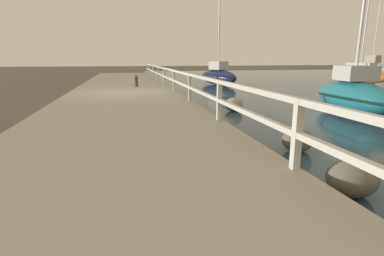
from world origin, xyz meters
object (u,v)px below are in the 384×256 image
at_px(sailboat_navy, 218,75).
at_px(sailboat_orange, 360,75).
at_px(mooring_bollard, 136,81).
at_px(sailboat_gray, 372,69).
at_px(sailboat_teal, 353,95).

distance_m(sailboat_navy, sailboat_orange, 10.17).
relative_size(mooring_bollard, sailboat_gray, 0.09).
distance_m(mooring_bollard, sailboat_gray, 24.72).
bearing_deg(sailboat_navy, sailboat_gray, -0.01).
xyz_separation_m(mooring_bollard, sailboat_gray, (22.82, 9.49, 0.15)).
bearing_deg(sailboat_orange, sailboat_gray, 31.00).
bearing_deg(mooring_bollard, sailboat_orange, 10.31).
bearing_deg(sailboat_teal, sailboat_navy, 103.73).
height_order(mooring_bollard, sailboat_navy, sailboat_navy).
relative_size(mooring_bollard, sailboat_teal, 0.09).
height_order(sailboat_gray, sailboat_teal, sailboat_gray).
bearing_deg(mooring_bollard, sailboat_gray, 22.58).
xyz_separation_m(sailboat_gray, sailboat_teal, (-16.27, -16.79, -0.17)).
bearing_deg(sailboat_navy, sailboat_orange, -24.20).
bearing_deg(sailboat_teal, sailboat_orange, 56.90).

